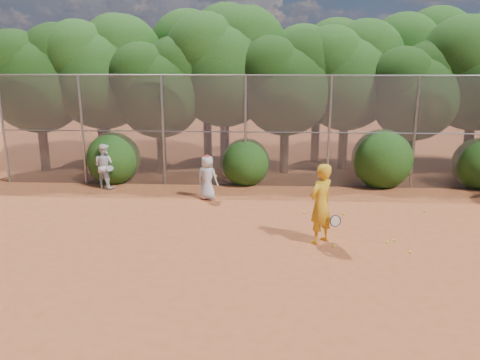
{
  "coord_description": "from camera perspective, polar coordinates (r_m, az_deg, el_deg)",
  "views": [
    {
      "loc": [
        -0.27,
        -10.73,
        4.47
      ],
      "look_at": [
        -1.0,
        2.5,
        1.1
      ],
      "focal_mm": 35.0,
      "sensor_mm": 36.0,
      "label": 1
    }
  ],
  "objects": [
    {
      "name": "player_white",
      "position": [
        17.52,
        -16.2,
        1.65
      ],
      "size": [
        0.97,
        0.88,
        1.63
      ],
      "rotation": [
        0.0,
        0.0,
        2.75
      ],
      "color": "silver",
      "rests_on": "ground"
    },
    {
      "name": "tree_9",
      "position": [
        22.9,
        -16.87,
        13.35
      ],
      "size": [
        4.83,
        4.2,
        6.62
      ],
      "color": "black",
      "rests_on": "ground"
    },
    {
      "name": "tree_12",
      "position": [
        23.01,
        21.04,
        13.46
      ],
      "size": [
        5.02,
        4.37,
        6.88
      ],
      "color": "black",
      "rests_on": "ground"
    },
    {
      "name": "tree_11",
      "position": [
        21.5,
        9.64,
        13.26
      ],
      "size": [
        4.64,
        4.03,
        6.35
      ],
      "color": "black",
      "rests_on": "ground"
    },
    {
      "name": "ball_1",
      "position": [
        15.33,
        21.54,
        -3.59
      ],
      "size": [
        0.07,
        0.07,
        0.07
      ],
      "primitive_type": "sphere",
      "color": "yellow",
      "rests_on": "ground"
    },
    {
      "name": "ball_6",
      "position": [
        14.31,
        7.83,
        -3.93
      ],
      "size": [
        0.07,
        0.07,
        0.07
      ],
      "primitive_type": "sphere",
      "color": "yellow",
      "rests_on": "ground"
    },
    {
      "name": "bush_0",
      "position": [
        18.3,
        -15.16,
        2.84
      ],
      "size": [
        2.0,
        2.0,
        2.0
      ],
      "primitive_type": "sphere",
      "color": "#193F0F",
      "rests_on": "ground"
    },
    {
      "name": "tree_4",
      "position": [
        19.0,
        5.77,
        12.06
      ],
      "size": [
        4.19,
        3.64,
        5.73
      ],
      "color": "black",
      "rests_on": "ground"
    },
    {
      "name": "fence_back",
      "position": [
        16.91,
        3.66,
        6.02
      ],
      "size": [
        20.05,
        0.09,
        4.03
      ],
      "color": "gray",
      "rests_on": "ground"
    },
    {
      "name": "bush_1",
      "position": [
        17.42,
        0.69,
        2.44
      ],
      "size": [
        1.8,
        1.8,
        1.8
      ],
      "primitive_type": "sphere",
      "color": "#193F0F",
      "rests_on": "ground"
    },
    {
      "name": "tree_1",
      "position": [
        20.4,
        -16.35,
        12.86
      ],
      "size": [
        4.64,
        4.03,
        6.35
      ],
      "color": "black",
      "rests_on": "ground"
    },
    {
      "name": "tree_10",
      "position": [
        21.94,
        -3.94,
        14.65
      ],
      "size": [
        5.15,
        4.48,
        7.06
      ],
      "color": "black",
      "rests_on": "ground"
    },
    {
      "name": "tree_7",
      "position": [
        21.09,
        27.1,
        12.24
      ],
      "size": [
        4.77,
        4.14,
        6.53
      ],
      "color": "black",
      "rests_on": "ground"
    },
    {
      "name": "bush_3",
      "position": [
        19.05,
        27.19,
        2.03
      ],
      "size": [
        1.9,
        1.9,
        1.9
      ],
      "primitive_type": "sphere",
      "color": "#193F0F",
      "rests_on": "ground"
    },
    {
      "name": "ground",
      "position": [
        11.63,
        4.29,
        -8.38
      ],
      "size": [
        80.0,
        80.0,
        0.0
      ],
      "primitive_type": "plane",
      "color": "#9B4723",
      "rests_on": "ground"
    },
    {
      "name": "tree_3",
      "position": [
        19.65,
        -1.76,
        14.05
      ],
      "size": [
        4.89,
        4.26,
        6.7
      ],
      "color": "black",
      "rests_on": "ground"
    },
    {
      "name": "ball_2",
      "position": [
        12.05,
        20.02,
        -8.25
      ],
      "size": [
        0.07,
        0.07,
        0.07
      ],
      "primitive_type": "sphere",
      "color": "yellow",
      "rests_on": "ground"
    },
    {
      "name": "ball_4",
      "position": [
        11.92,
        11.4,
        -7.89
      ],
      "size": [
        0.07,
        0.07,
        0.07
      ],
      "primitive_type": "sphere",
      "color": "yellow",
      "rests_on": "ground"
    },
    {
      "name": "tree_6",
      "position": [
        19.67,
        20.72,
        10.45
      ],
      "size": [
        3.86,
        3.36,
        5.29
      ],
      "color": "black",
      "rests_on": "ground"
    },
    {
      "name": "ball_0",
      "position": [
        12.5,
        17.52,
        -7.23
      ],
      "size": [
        0.07,
        0.07,
        0.07
      ],
      "primitive_type": "sphere",
      "color": "yellow",
      "rests_on": "ground"
    },
    {
      "name": "tree_5",
      "position": [
        20.05,
        13.04,
        12.71
      ],
      "size": [
        4.51,
        3.92,
        6.17
      ],
      "color": "black",
      "rests_on": "ground"
    },
    {
      "name": "tree_2",
      "position": [
        19.05,
        -9.71,
        11.41
      ],
      "size": [
        3.99,
        3.47,
        5.47
      ],
      "color": "black",
      "rests_on": "ground"
    },
    {
      "name": "player_yellow",
      "position": [
        11.83,
        9.83,
        -2.9
      ],
      "size": [
        0.94,
        0.87,
        2.05
      ],
      "rotation": [
        0.0,
        0.0,
        3.91
      ],
      "color": "gold",
      "rests_on": "ground"
    },
    {
      "name": "bush_2",
      "position": [
        17.88,
        16.94,
        2.78
      ],
      "size": [
        2.2,
        2.2,
        2.2
      ],
      "primitive_type": "sphere",
      "color": "#193F0F",
      "rests_on": "ground"
    },
    {
      "name": "ball_5",
      "position": [
        14.37,
        12.53,
        -4.06
      ],
      "size": [
        0.07,
        0.07,
        0.07
      ],
      "primitive_type": "sphere",
      "color": "yellow",
      "rests_on": "ground"
    },
    {
      "name": "ball_3",
      "position": [
        12.66,
        18.32,
        -7.01
      ],
      "size": [
        0.07,
        0.07,
        0.07
      ],
      "primitive_type": "sphere",
      "color": "yellow",
      "rests_on": "ground"
    },
    {
      "name": "tree_0",
      "position": [
        20.9,
        -23.39,
        11.66
      ],
      "size": [
        4.38,
        3.81,
        6.0
      ],
      "color": "black",
      "rests_on": "ground"
    },
    {
      "name": "player_teen",
      "position": [
        15.48,
        -3.99,
        0.33
      ],
      "size": [
        0.85,
        0.71,
        1.51
      ],
      "rotation": [
        0.0,
        0.0,
        2.76
      ],
      "color": "silver",
      "rests_on": "ground"
    }
  ]
}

